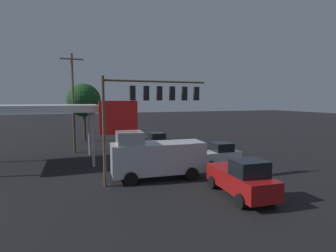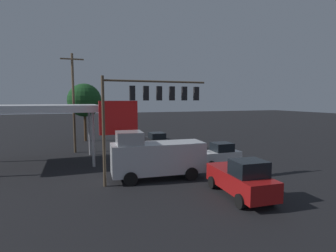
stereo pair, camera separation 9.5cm
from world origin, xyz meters
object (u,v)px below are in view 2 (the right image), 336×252
utility_pole (74,101)px  delivery_truck (156,156)px  hatchback_crossing (220,154)px  traffic_signal_assembly (150,101)px  pickup_parked (241,179)px  street_tree (84,100)px  price_sign (119,120)px  sedan_far (157,141)px

utility_pole → delivery_truck: size_ratio=1.56×
hatchback_crossing → traffic_signal_assembly: bearing=20.0°
pickup_parked → utility_pole: bearing=-148.7°
pickup_parked → street_tree: 27.31m
price_sign → delivery_truck: size_ratio=0.83×
pickup_parked → street_tree: (7.86, -25.73, 4.65)m
pickup_parked → sedan_far: pickup_parked is taller
price_sign → street_tree: size_ratio=0.71×
sedan_far → delivery_truck: delivery_truck is taller
price_sign → pickup_parked: bearing=124.0°
price_sign → sedan_far: bearing=-126.1°
utility_pole → pickup_parked: 20.40m
pickup_parked → delivery_truck: delivery_truck is taller
traffic_signal_assembly → street_tree: street_tree is taller
pickup_parked → sedan_far: size_ratio=1.20×
sedan_far → delivery_truck: bearing=-19.0°
utility_pole → hatchback_crossing: utility_pole is taller
delivery_truck → utility_pole: bearing=-61.9°
hatchback_crossing → sedan_far: 9.78m
traffic_signal_assembly → delivery_truck: (-0.52, -0.50, -4.07)m
street_tree → hatchback_crossing: bearing=120.5°
hatchback_crossing → pickup_parked: bearing=68.2°
pickup_parked → delivery_truck: (3.77, -5.24, 0.58)m
sedan_far → hatchback_crossing: bearing=16.9°
pickup_parked → sedan_far: (0.06, -16.69, -0.16)m
utility_pole → sedan_far: 10.43m
traffic_signal_assembly → hatchback_crossing: size_ratio=1.97×
street_tree → sedan_far: bearing=130.8°
traffic_signal_assembly → street_tree: bearing=-80.3°
hatchback_crossing → delivery_truck: bearing=17.6°
utility_pole → delivery_truck: (-5.55, 12.32, -3.99)m
price_sign → sedan_far: (-5.81, -7.97, -3.22)m
traffic_signal_assembly → pickup_parked: size_ratio=1.41×
utility_pole → delivery_truck: utility_pole is taller
price_sign → delivery_truck: 4.76m
hatchback_crossing → street_tree: (10.81, -18.35, 4.81)m
price_sign → pickup_parked: price_sign is taller
traffic_signal_assembly → hatchback_crossing: bearing=-159.9°
traffic_signal_assembly → sedan_far: (-4.22, -11.95, -4.81)m
sedan_far → price_sign: bearing=-37.1°
price_sign → delivery_truck: price_sign is taller
pickup_parked → traffic_signal_assembly: bearing=-134.5°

